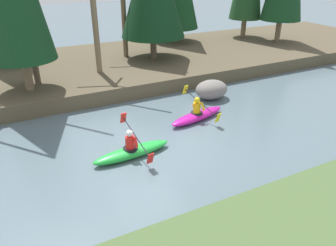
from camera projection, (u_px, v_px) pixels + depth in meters
The scene contains 8 objects.
ground_plane at pixel (148, 148), 11.42m from camera, with size 90.00×90.00×0.00m, color slate.
riverbank_far at pixel (85, 70), 18.34m from camera, with size 44.00×9.21×0.70m.
bare_tree_mid_upstream at pixel (26, 12), 14.03m from camera, with size 3.70×3.66×6.73m.
bare_tree_mid_downstream at pixel (94, 14), 15.65m from camera, with size 3.33×3.29×6.03m.
bare_tree_downstream at pixel (123, 5), 18.42m from camera, with size 3.42×3.38×6.18m.
kayaker_lead at pixel (198, 115), 13.33m from camera, with size 2.79×2.05×1.20m.
kayaker_middle at pixel (132, 151), 10.82m from camera, with size 2.79×2.07×1.20m.
boulder_midstream at pixel (211, 90), 15.30m from camera, with size 1.57×1.23×0.89m.
Camera 1 is at (-3.79, -9.10, 5.87)m, focal length 35.00 mm.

